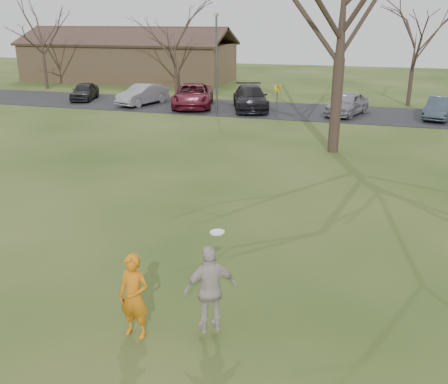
{
  "coord_description": "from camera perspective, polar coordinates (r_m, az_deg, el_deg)",
  "views": [
    {
      "loc": [
        3.53,
        -7.85,
        5.85
      ],
      "look_at": [
        0.0,
        4.0,
        1.5
      ],
      "focal_mm": 39.7,
      "sensor_mm": 36.0,
      "label": 1
    }
  ],
  "objects": [
    {
      "name": "car_5",
      "position": [
        33.25,
        23.59,
        8.85
      ],
      "size": [
        2.32,
        4.16,
        1.3
      ],
      "primitive_type": "imported",
      "rotation": [
        0.0,
        0.0,
        -0.25
      ],
      "color": "#313D49",
      "rests_on": "parking_strip"
    },
    {
      "name": "small_tree_row",
      "position": [
        37.97,
        18.55,
        15.46
      ],
      "size": [
        55.0,
        5.9,
        8.5
      ],
      "color": "#352821",
      "rests_on": "ground"
    },
    {
      "name": "car_3",
      "position": [
        33.81,
        3.04,
        10.77
      ],
      "size": [
        3.7,
        5.75,
        1.55
      ],
      "primitive_type": "imported",
      "rotation": [
        0.0,
        0.0,
        0.31
      ],
      "color": "black",
      "rests_on": "parking_strip"
    },
    {
      "name": "parking_strip",
      "position": [
        33.55,
        10.42,
        9.05
      ],
      "size": [
        62.0,
        6.5,
        0.04
      ],
      "primitive_type": "cube",
      "color": "black",
      "rests_on": "ground"
    },
    {
      "name": "sign_yellow",
      "position": [
        30.68,
        6.14,
        11.01
      ],
      "size": [
        0.35,
        0.35,
        2.08
      ],
      "color": "#47474C",
      "rests_on": "ground"
    },
    {
      "name": "catching_play",
      "position": [
        9.45,
        -1.55,
        -11.14
      ],
      "size": [
        1.1,
        0.93,
        2.0
      ],
      "color": "#B8ABA5",
      "rests_on": "ground"
    },
    {
      "name": "ground",
      "position": [
        10.41,
        -6.52,
        -14.95
      ],
      "size": [
        120.0,
        120.0,
        0.0
      ],
      "primitive_type": "plane",
      "color": "#1E380F",
      "rests_on": "ground"
    },
    {
      "name": "car_4",
      "position": [
        32.72,
        14.01,
        9.84
      ],
      "size": [
        2.9,
        4.5,
        1.42
      ],
      "primitive_type": "imported",
      "rotation": [
        0.0,
        0.0,
        -0.32
      ],
      "color": "gray",
      "rests_on": "parking_strip"
    },
    {
      "name": "car_1",
      "position": [
        36.25,
        -9.36,
        11.02
      ],
      "size": [
        2.61,
        4.53,
        1.41
      ],
      "primitive_type": "imported",
      "rotation": [
        0.0,
        0.0,
        -0.28
      ],
      "color": "gray",
      "rests_on": "parking_strip"
    },
    {
      "name": "building",
      "position": [
        51.69,
        -10.91,
        14.68
      ],
      "size": [
        20.6,
        8.5,
        5.14
      ],
      "color": "#8C6D4C",
      "rests_on": "ground"
    },
    {
      "name": "car_2",
      "position": [
        34.85,
        -3.59,
        11.04
      ],
      "size": [
        3.99,
        6.12,
        1.56
      ],
      "primitive_type": "imported",
      "rotation": [
        0.0,
        0.0,
        0.27
      ],
      "color": "maroon",
      "rests_on": "parking_strip"
    },
    {
      "name": "car_0",
      "position": [
        39.34,
        -15.77,
        11.11
      ],
      "size": [
        2.49,
        4.03,
        1.28
      ],
      "primitive_type": "imported",
      "rotation": [
        0.0,
        0.0,
        0.28
      ],
      "color": "black",
      "rests_on": "parking_strip"
    },
    {
      "name": "lamp_post",
      "position": [
        31.87,
        -0.88,
        15.98
      ],
      "size": [
        0.34,
        0.34,
        6.27
      ],
      "color": "#47474C",
      "rests_on": "ground"
    },
    {
      "name": "player_defender",
      "position": [
        9.76,
        -10.32,
        -11.74
      ],
      "size": [
        0.66,
        0.47,
        1.72
      ],
      "primitive_type": "imported",
      "rotation": [
        0.0,
        0.0,
        -0.09
      ],
      "color": "#CA6E10",
      "rests_on": "ground"
    }
  ]
}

